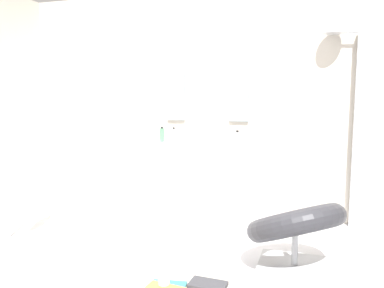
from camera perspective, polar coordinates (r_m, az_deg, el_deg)
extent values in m
cube|color=silver|center=(3.42, -5.48, -17.37)|extent=(4.80, 3.60, 0.04)
cube|color=beige|center=(4.68, 2.42, 5.94)|extent=(4.80, 0.10, 2.60)
cube|color=white|center=(4.41, -4.42, -7.03)|extent=(0.40, 0.40, 0.64)
cylinder|color=white|center=(4.33, -4.47, -1.25)|extent=(0.40, 0.40, 0.26)
cylinder|color=#B7BABF|center=(4.40, -3.95, 1.27)|extent=(0.02, 0.02, 0.10)
cube|color=white|center=(4.19, 5.41, -7.81)|extent=(0.40, 0.40, 0.64)
cylinder|color=white|center=(4.10, 5.49, -1.73)|extent=(0.40, 0.40, 0.26)
cylinder|color=#B7BABF|center=(4.18, 5.84, 0.93)|extent=(0.02, 0.02, 0.10)
cube|color=#8C9EA8|center=(4.73, -2.32, 6.84)|extent=(0.22, 0.03, 0.55)
cube|color=#8C9EA8|center=(4.52, 6.90, 6.78)|extent=(0.22, 0.03, 0.55)
cube|color=#B7BABF|center=(4.42, 23.30, 1.72)|extent=(0.14, 0.08, 2.05)
cylinder|color=#B7BABF|center=(4.42, 21.98, 14.86)|extent=(0.30, 0.02, 0.02)
cylinder|color=#B7BABF|center=(4.38, 19.99, 15.02)|extent=(0.24, 0.24, 0.02)
cube|color=#B7BABF|center=(3.37, 14.63, -17.07)|extent=(0.56, 0.50, 0.06)
cylinder|color=#B7BABF|center=(3.30, 14.72, -14.38)|extent=(0.05, 0.05, 0.34)
torus|color=#333338|center=(3.24, 14.84, -11.08)|extent=(1.10, 1.10, 0.49)
cylinder|color=#B7BABF|center=(4.24, -25.39, -6.14)|extent=(0.03, 0.03, 0.95)
cylinder|color=#B7BABF|center=(4.04, -23.85, -0.55)|extent=(0.36, 0.02, 0.02)
cube|color=white|center=(4.08, -23.68, -4.03)|extent=(0.04, 0.22, 0.50)
cube|color=#38383D|center=(3.03, 2.30, -19.82)|extent=(0.28, 0.18, 0.03)
cube|color=teal|center=(3.01, -3.55, -20.10)|extent=(0.28, 0.23, 0.02)
cylinder|color=white|center=(3.02, -4.11, -19.18)|extent=(0.09, 0.09, 0.10)
cylinder|color=#59996B|center=(4.20, -4.39, 1.28)|extent=(0.05, 0.05, 0.14)
cylinder|color=black|center=(4.19, -4.40, 2.40)|extent=(0.03, 0.03, 0.02)
cylinder|color=white|center=(4.01, 6.61, 0.83)|extent=(0.05, 0.05, 0.12)
cylinder|color=black|center=(4.01, 6.62, 1.84)|extent=(0.03, 0.03, 0.02)
cylinder|color=#99999E|center=(4.33, -2.67, 1.35)|extent=(0.04, 0.04, 0.13)
cylinder|color=black|center=(4.32, -2.67, 2.32)|extent=(0.02, 0.02, 0.02)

